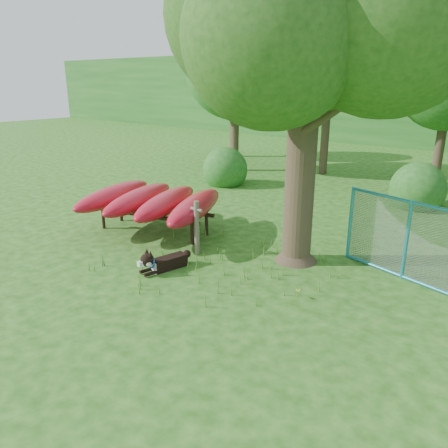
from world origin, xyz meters
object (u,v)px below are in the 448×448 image
Objects in this scene: oak_tree at (310,0)px; kayak_rack at (153,201)px; fence_section at (407,240)px; husky_dog at (162,262)px.

oak_tree is 6.21m from kayak_rack.
kayak_rack is (-4.06, -0.81, -4.63)m from oak_tree.
fence_section is at bearing 13.63° from oak_tree.
oak_tree reaches higher than kayak_rack.
oak_tree is 2.87× the size of fence_section.
oak_tree is at bearing 63.04° from husky_dog.
husky_dog is at bearing -128.50° from oak_tree.
husky_dog is at bearing -51.55° from kayak_rack.
fence_section is (4.23, 3.00, 0.66)m from husky_dog.
kayak_rack is at bearing -168.68° from oak_tree.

